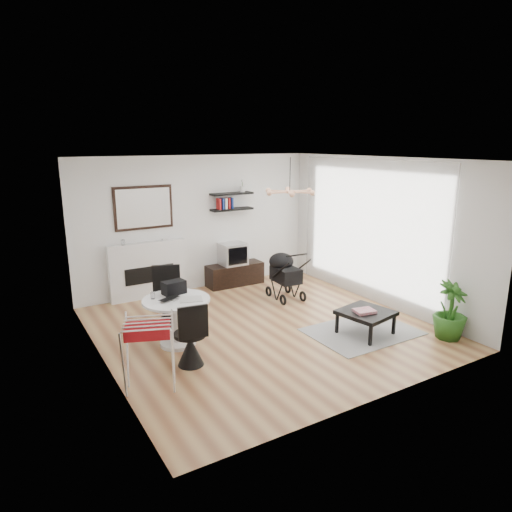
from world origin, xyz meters
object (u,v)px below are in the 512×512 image
crt_tv (233,254)px  drying_rack (149,354)px  dining_table (177,315)px  fireplace (148,263)px  stroller (284,277)px  potted_plant (450,311)px  coffee_table (366,313)px  tv_console (235,274)px

crt_tv → drying_rack: size_ratio=0.57×
dining_table → fireplace: bearing=82.1°
stroller → potted_plant: stroller is taller
stroller → coffee_table: bearing=-83.1°
dining_table → stroller: size_ratio=1.01×
drying_rack → tv_console: bearing=69.2°
tv_console → dining_table: bearing=-134.6°
crt_tv → dining_table: 3.01m
coffee_table → stroller: bearing=93.1°
fireplace → dining_table: size_ratio=2.18×
drying_rack → coffee_table: bearing=19.4°
crt_tv → drying_rack: (-2.85, -3.20, -0.21)m
fireplace → stroller: 2.64m
potted_plant → stroller: bearing=111.2°
tv_console → drying_rack: bearing=-132.1°
dining_table → coffee_table: 2.92m
tv_console → drying_rack: size_ratio=1.35×
tv_console → crt_tv: crt_tv is taller
potted_plant → crt_tv: bearing=111.1°
dining_table → drying_rack: bearing=-126.1°
tv_console → potted_plant: size_ratio=1.34×
drying_rack → dining_table: bearing=75.2°
crt_tv → coffee_table: bearing=-80.0°
dining_table → coffee_table: dining_table is taller
tv_console → drying_rack: (-2.89, -3.20, 0.25)m
crt_tv → potted_plant: (1.58, -4.08, -0.23)m
fireplace → crt_tv: (1.77, -0.15, -0.01)m
dining_table → stroller: bearing=20.2°
crt_tv → drying_rack: 4.29m
crt_tv → dining_table: size_ratio=0.52×
potted_plant → fireplace: bearing=128.4°
drying_rack → coffee_table: 3.44m
tv_console → coffee_table: bearing=-80.7°
tv_console → coffee_table: 3.36m
drying_rack → potted_plant: 4.52m
stroller → dining_table: bearing=-156.1°
tv_console → drying_rack: 4.32m
stroller → potted_plant: bearing=-65.1°
drying_rack → stroller: size_ratio=0.92×
fireplace → stroller: bearing=-31.4°
stroller → potted_plant: 3.07m
dining_table → coffee_table: size_ratio=1.16×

